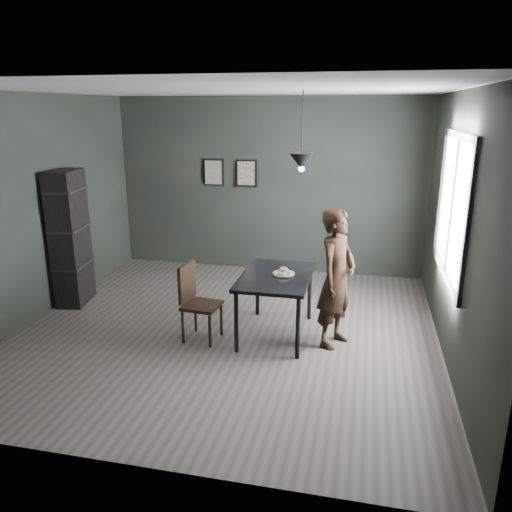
% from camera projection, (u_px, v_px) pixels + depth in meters
% --- Properties ---
extents(ground, '(5.00, 5.00, 0.00)m').
position_uv_depth(ground, '(227.00, 329.00, 6.12)').
color(ground, '#3B3633').
rests_on(ground, ground).
extents(back_wall, '(5.00, 0.10, 2.80)m').
position_uv_depth(back_wall, '(268.00, 186.00, 8.06)').
color(back_wall, black).
rests_on(back_wall, ground).
extents(ceiling, '(5.00, 5.00, 0.02)m').
position_uv_depth(ceiling, '(223.00, 90.00, 5.33)').
color(ceiling, silver).
rests_on(ceiling, ground).
extents(window_assembly, '(0.04, 1.96, 1.56)m').
position_uv_depth(window_assembly, '(452.00, 206.00, 5.34)').
color(window_assembly, white).
rests_on(window_assembly, ground).
extents(cafe_table, '(0.80, 1.20, 0.75)m').
position_uv_depth(cafe_table, '(276.00, 281.00, 5.81)').
color(cafe_table, black).
rests_on(cafe_table, ground).
extents(white_plate, '(0.23, 0.23, 0.01)m').
position_uv_depth(white_plate, '(284.00, 274.00, 5.80)').
color(white_plate, white).
rests_on(white_plate, cafe_table).
extents(donut_pile, '(0.17, 0.18, 0.08)m').
position_uv_depth(donut_pile, '(284.00, 271.00, 5.79)').
color(donut_pile, beige).
rests_on(donut_pile, white_plate).
extents(woman, '(0.58, 0.68, 1.58)m').
position_uv_depth(woman, '(336.00, 278.00, 5.54)').
color(woman, black).
rests_on(woman, ground).
extents(wood_chair, '(0.43, 0.43, 0.91)m').
position_uv_depth(wood_chair, '(195.00, 297.00, 5.75)').
color(wood_chair, black).
rests_on(wood_chair, ground).
extents(shelf_unit, '(0.44, 0.66, 1.83)m').
position_uv_depth(shelf_unit, '(70.00, 238.00, 6.75)').
color(shelf_unit, black).
rests_on(shelf_unit, ground).
extents(pendant_lamp, '(0.28, 0.28, 0.86)m').
position_uv_depth(pendant_lamp, '(302.00, 161.00, 5.46)').
color(pendant_lamp, black).
rests_on(pendant_lamp, ground).
extents(framed_print_left, '(0.34, 0.04, 0.44)m').
position_uv_depth(framed_print_left, '(214.00, 172.00, 8.16)').
color(framed_print_left, black).
rests_on(framed_print_left, ground).
extents(framed_print_right, '(0.34, 0.04, 0.44)m').
position_uv_depth(framed_print_right, '(246.00, 173.00, 8.05)').
color(framed_print_right, black).
rests_on(framed_print_right, ground).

